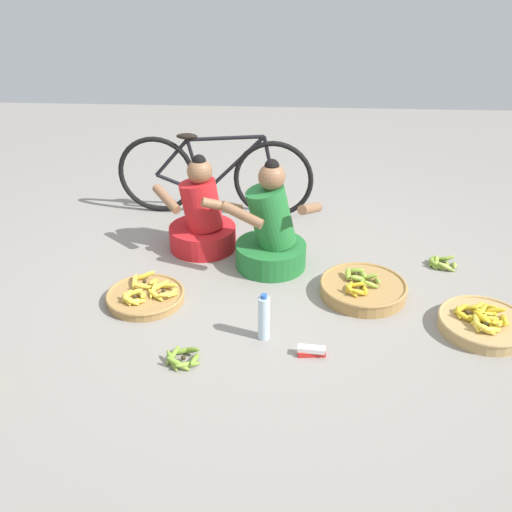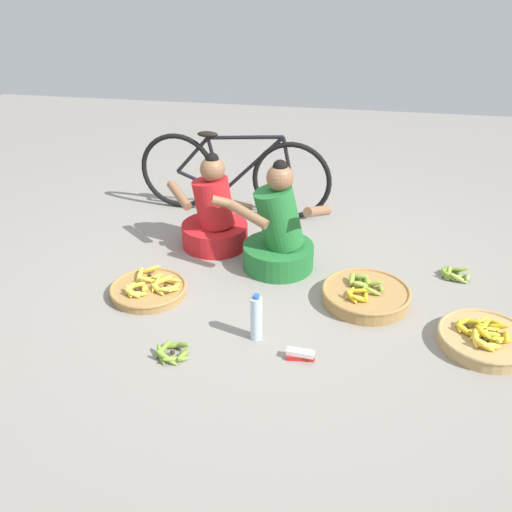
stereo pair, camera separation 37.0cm
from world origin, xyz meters
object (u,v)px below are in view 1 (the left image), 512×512
at_px(banana_basket_front_center, 483,323).
at_px(bicycle_leaning, 214,176).
at_px(loose_bananas_back_center, 183,358).
at_px(packet_carton_stack, 312,351).
at_px(vendor_woman_behind, 202,220).
at_px(vendor_woman_front, 271,233).
at_px(banana_basket_back_right, 363,288).
at_px(banana_basket_near_bicycle, 146,296).
at_px(water_bottle, 264,318).
at_px(loose_bananas_mid_right, 442,263).

bearing_deg(banana_basket_front_center, bicycle_leaning, 138.96).
bearing_deg(loose_bananas_back_center, bicycle_leaning, 92.01).
xyz_separation_m(bicycle_leaning, packet_carton_stack, (0.81, -1.95, -0.33)).
bearing_deg(vendor_woman_behind, vendor_woman_front, -25.31).
height_order(bicycle_leaning, banana_basket_back_right, bicycle_leaning).
height_order(banana_basket_near_bicycle, packet_carton_stack, banana_basket_near_bicycle).
relative_size(bicycle_leaning, water_bottle, 5.50).
bearing_deg(packet_carton_stack, loose_bananas_mid_right, 48.47).
bearing_deg(vendor_woman_front, water_bottle, -90.42).
bearing_deg(banana_basket_back_right, vendor_woman_front, 150.14).
bearing_deg(water_bottle, banana_basket_near_bicycle, 156.07).
bearing_deg(banana_basket_front_center, loose_bananas_back_center, -166.85).
relative_size(vendor_woman_behind, loose_bananas_mid_right, 3.37).
bearing_deg(loose_bananas_back_center, vendor_woman_behind, 93.54).
bearing_deg(vendor_woman_front, bicycle_leaning, 120.39).
bearing_deg(loose_bananas_mid_right, packet_carton_stack, -131.53).
relative_size(bicycle_leaning, banana_basket_front_center, 3.07).
relative_size(vendor_woman_behind, packet_carton_stack, 4.60).
xyz_separation_m(loose_bananas_mid_right, loose_bananas_back_center, (-1.73, -1.22, 0.00)).
xyz_separation_m(water_bottle, packet_carton_stack, (0.29, -0.15, -0.12)).
height_order(vendor_woman_front, banana_basket_back_right, vendor_woman_front).
bearing_deg(vendor_woman_behind, water_bottle, -64.88).
relative_size(vendor_woman_front, vendor_woman_behind, 1.09).
distance_m(banana_basket_near_bicycle, loose_bananas_mid_right, 2.17).
distance_m(loose_bananas_back_center, packet_carton_stack, 0.75).
relative_size(banana_basket_front_center, packet_carton_stack, 3.36).
height_order(bicycle_leaning, packet_carton_stack, bicycle_leaning).
distance_m(bicycle_leaning, loose_bananas_back_center, 2.08).
bearing_deg(banana_basket_near_bicycle, banana_basket_back_right, 6.37).
bearing_deg(bicycle_leaning, banana_basket_back_right, -47.35).
bearing_deg(banana_basket_front_center, banana_basket_near_bicycle, 174.78).
bearing_deg(vendor_woman_behind, bicycle_leaning, 88.66).
relative_size(loose_bananas_back_center, water_bottle, 0.72).
height_order(vendor_woman_front, banana_basket_near_bicycle, vendor_woman_front).
xyz_separation_m(banana_basket_front_center, packet_carton_stack, (-1.07, -0.32, -0.02)).
height_order(loose_bananas_mid_right, packet_carton_stack, loose_bananas_mid_right).
height_order(vendor_woman_behind, banana_basket_near_bicycle, vendor_woman_behind).
relative_size(banana_basket_front_center, loose_bananas_mid_right, 2.46).
bearing_deg(vendor_woman_front, packet_carton_stack, -75.00).
bearing_deg(banana_basket_front_center, packet_carton_stack, -163.44).
relative_size(vendor_woman_front, water_bottle, 2.68).
relative_size(vendor_woman_behind, banana_basket_front_center, 1.37).
xyz_separation_m(banana_basket_back_right, packet_carton_stack, (-0.36, -0.68, -0.03)).
distance_m(banana_basket_back_right, loose_bananas_mid_right, 0.77).
height_order(vendor_woman_front, banana_basket_front_center, vendor_woman_front).
bearing_deg(banana_basket_front_center, banana_basket_back_right, 152.87).
bearing_deg(bicycle_leaning, packet_carton_stack, -67.43).
relative_size(vendor_woman_front, banana_basket_back_right, 1.40).
bearing_deg(loose_bananas_mid_right, banana_basket_back_right, -144.96).
height_order(bicycle_leaning, banana_basket_near_bicycle, bicycle_leaning).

